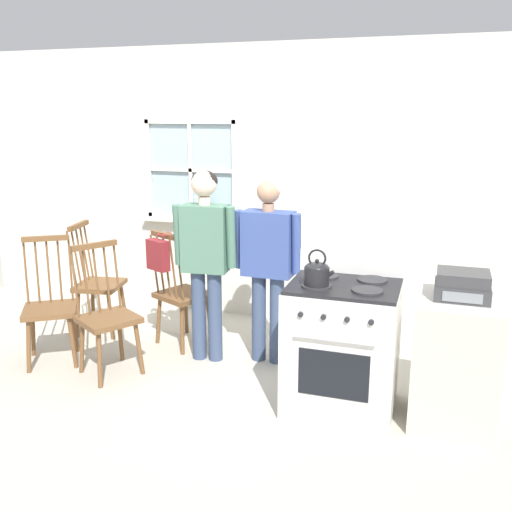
{
  "coord_description": "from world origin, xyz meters",
  "views": [
    {
      "loc": [
        1.77,
        -3.96,
        2.06
      ],
      "look_at": [
        0.46,
        0.03,
        1.0
      ],
      "focal_mm": 40.0,
      "sensor_mm": 36.0,
      "label": 1
    }
  ],
  "objects_px": {
    "chair_by_window": "(181,295)",
    "potted_plant": "(207,209)",
    "handbag": "(158,254)",
    "chair_near_wall": "(107,318)",
    "side_counter": "(455,362)",
    "person_elderly_left": "(205,248)",
    "person_teen_center": "(268,256)",
    "chair_near_stove": "(50,308)",
    "stove": "(342,345)",
    "chair_center_cluster": "(97,284)",
    "kettle": "(317,273)",
    "stereo": "(462,285)"
  },
  "relations": [
    {
      "from": "person_teen_center",
      "to": "stereo",
      "type": "xyz_separation_m",
      "value": [
        1.48,
        -0.6,
        0.06
      ]
    },
    {
      "from": "chair_center_cluster",
      "to": "person_teen_center",
      "type": "relative_size",
      "value": 0.69
    },
    {
      "from": "chair_near_stove",
      "to": "person_elderly_left",
      "type": "bearing_deg",
      "value": -13.21
    },
    {
      "from": "chair_by_window",
      "to": "stove",
      "type": "height_order",
      "value": "stove"
    },
    {
      "from": "handbag",
      "to": "stereo",
      "type": "relative_size",
      "value": 0.9
    },
    {
      "from": "stereo",
      "to": "chair_by_window",
      "type": "bearing_deg",
      "value": 163.28
    },
    {
      "from": "chair_near_wall",
      "to": "chair_center_cluster",
      "type": "height_order",
      "value": "same"
    },
    {
      "from": "stereo",
      "to": "person_elderly_left",
      "type": "bearing_deg",
      "value": 166.59
    },
    {
      "from": "chair_center_cluster",
      "to": "chair_near_stove",
      "type": "xyz_separation_m",
      "value": [
        0.01,
        -0.71,
        0.0
      ]
    },
    {
      "from": "person_elderly_left",
      "to": "handbag",
      "type": "height_order",
      "value": "person_elderly_left"
    },
    {
      "from": "kettle",
      "to": "side_counter",
      "type": "xyz_separation_m",
      "value": [
        0.92,
        0.14,
        -0.57
      ]
    },
    {
      "from": "potted_plant",
      "to": "chair_center_cluster",
      "type": "bearing_deg",
      "value": -134.86
    },
    {
      "from": "chair_by_window",
      "to": "handbag",
      "type": "xyz_separation_m",
      "value": [
        -0.1,
        -0.21,
        0.42
      ]
    },
    {
      "from": "chair_by_window",
      "to": "stove",
      "type": "relative_size",
      "value": 0.98
    },
    {
      "from": "chair_center_cluster",
      "to": "person_teen_center",
      "type": "xyz_separation_m",
      "value": [
        1.74,
        -0.14,
        0.45
      ]
    },
    {
      "from": "chair_near_stove",
      "to": "person_elderly_left",
      "type": "height_order",
      "value": "person_elderly_left"
    },
    {
      "from": "chair_center_cluster",
      "to": "stove",
      "type": "bearing_deg",
      "value": -116.68
    },
    {
      "from": "chair_near_wall",
      "to": "handbag",
      "type": "distance_m",
      "value": 0.69
    },
    {
      "from": "chair_by_window",
      "to": "stereo",
      "type": "relative_size",
      "value": 3.12
    },
    {
      "from": "potted_plant",
      "to": "chair_near_wall",
      "type": "bearing_deg",
      "value": -97.81
    },
    {
      "from": "stove",
      "to": "chair_near_stove",
      "type": "bearing_deg",
      "value": 179.53
    },
    {
      "from": "chair_near_wall",
      "to": "handbag",
      "type": "bearing_deg",
      "value": 9.39
    },
    {
      "from": "chair_center_cluster",
      "to": "chair_near_stove",
      "type": "bearing_deg",
      "value": 170.59
    },
    {
      "from": "person_teen_center",
      "to": "stereo",
      "type": "height_order",
      "value": "person_teen_center"
    },
    {
      "from": "chair_near_wall",
      "to": "potted_plant",
      "type": "bearing_deg",
      "value": 23.7
    },
    {
      "from": "chair_by_window",
      "to": "handbag",
      "type": "bearing_deg",
      "value": 90.0
    },
    {
      "from": "chair_by_window",
      "to": "potted_plant",
      "type": "distance_m",
      "value": 1.07
    },
    {
      "from": "side_counter",
      "to": "chair_near_wall",
      "type": "bearing_deg",
      "value": -179.1
    },
    {
      "from": "chair_by_window",
      "to": "handbag",
      "type": "distance_m",
      "value": 0.48
    },
    {
      "from": "chair_center_cluster",
      "to": "side_counter",
      "type": "bearing_deg",
      "value": -112.78
    },
    {
      "from": "person_teen_center",
      "to": "kettle",
      "type": "bearing_deg",
      "value": -50.1
    },
    {
      "from": "chair_near_wall",
      "to": "side_counter",
      "type": "relative_size",
      "value": 1.18
    },
    {
      "from": "chair_center_cluster",
      "to": "person_elderly_left",
      "type": "bearing_deg",
      "value": -112.36
    },
    {
      "from": "chair_by_window",
      "to": "chair_near_stove",
      "type": "height_order",
      "value": "same"
    },
    {
      "from": "person_elderly_left",
      "to": "handbag",
      "type": "bearing_deg",
      "value": 172.35
    },
    {
      "from": "side_counter",
      "to": "potted_plant",
      "type": "bearing_deg",
      "value": 147.68
    },
    {
      "from": "chair_near_wall",
      "to": "kettle",
      "type": "distance_m",
      "value": 1.8
    },
    {
      "from": "chair_center_cluster",
      "to": "chair_near_stove",
      "type": "height_order",
      "value": "same"
    },
    {
      "from": "chair_near_wall",
      "to": "person_elderly_left",
      "type": "relative_size",
      "value": 0.66
    },
    {
      "from": "person_teen_center",
      "to": "stove",
      "type": "distance_m",
      "value": 1.04
    },
    {
      "from": "chair_near_wall",
      "to": "side_counter",
      "type": "xyz_separation_m",
      "value": [
        2.64,
        0.04,
        -0.02
      ]
    },
    {
      "from": "stove",
      "to": "kettle",
      "type": "bearing_deg",
      "value": -142.1
    },
    {
      "from": "potted_plant",
      "to": "person_teen_center",
      "type": "bearing_deg",
      "value": -45.53
    },
    {
      "from": "chair_by_window",
      "to": "kettle",
      "type": "relative_size",
      "value": 4.29
    },
    {
      "from": "chair_near_wall",
      "to": "chair_near_stove",
      "type": "relative_size",
      "value": 1.0
    },
    {
      "from": "chair_near_stove",
      "to": "handbag",
      "type": "relative_size",
      "value": 3.45
    },
    {
      "from": "person_elderly_left",
      "to": "person_teen_center",
      "type": "xyz_separation_m",
      "value": [
        0.5,
        0.12,
        -0.06
      ]
    },
    {
      "from": "person_elderly_left",
      "to": "potted_plant",
      "type": "xyz_separation_m",
      "value": [
        -0.44,
        1.08,
        0.13
      ]
    },
    {
      "from": "chair_by_window",
      "to": "chair_near_stove",
      "type": "xyz_separation_m",
      "value": [
        -0.89,
        -0.67,
        0.0
      ]
    },
    {
      "from": "chair_by_window",
      "to": "side_counter",
      "type": "height_order",
      "value": "chair_by_window"
    }
  ]
}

